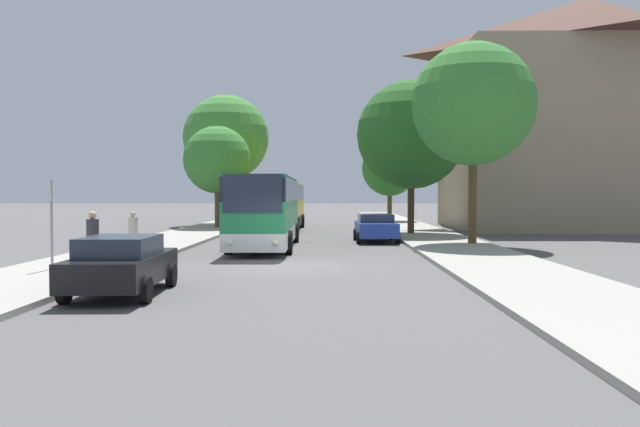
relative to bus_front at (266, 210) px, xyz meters
The scene contains 16 objects.
ground_plane 7.74m from the bus_front, 77.71° to the right, with size 300.00×300.00×0.00m, color #565454.
sidewalk_left 9.29m from the bus_front, 126.18° to the right, with size 4.00×120.00×0.15m, color #A39E93.
sidewalk_right 11.46m from the bus_front, 40.59° to the right, with size 4.00×120.00×0.15m, color #A39E93.
building_right_background 28.08m from the bus_front, 37.98° to the left, with size 19.05×13.81×16.62m.
bus_front is the anchor object (origin of this frame).
bus_middle 14.27m from the bus_front, 91.52° to the left, with size 2.85×11.07×3.19m.
parked_car_left_curb 13.73m from the bus_front, 98.98° to the right, with size 2.14×4.26×1.45m.
parked_car_right_near 6.53m from the bus_front, 34.26° to the left, with size 2.21×4.32×1.45m.
bus_stop_sign 11.10m from the bus_front, 120.65° to the right, with size 0.08×0.45×2.76m.
pedestrian_waiting_near 11.17m from the bus_front, 111.35° to the right, with size 0.36×0.36×1.82m.
pedestrian_waiting_far 6.64m from the bus_front, 135.21° to the right, with size 0.36×0.36×1.66m.
tree_left_near 22.02m from the bus_front, 104.31° to the left, with size 6.76×6.76×10.17m.
tree_left_far 16.02m from the bus_front, 108.33° to the left, with size 4.73×4.73×7.10m.
tree_right_near 27.43m from the bus_front, 72.53° to the left, with size 4.89×4.89×7.06m.
tree_right_mid 12.27m from the bus_front, 47.46° to the left, with size 6.45×6.45×9.08m.
tree_right_far 10.98m from the bus_front, ahead, with size 5.81×5.81×9.49m.
Camera 1 is at (1.37, -21.29, 2.47)m, focal length 35.00 mm.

